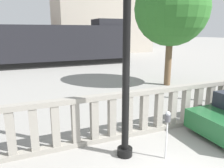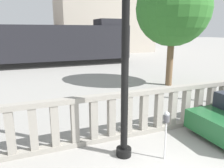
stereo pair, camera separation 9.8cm
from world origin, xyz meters
The scene contains 7 objects.
balustrade centered at (0.00, 2.49, 0.70)m, with size 13.32×0.24×1.40m.
lamppost centered at (-0.55, 1.57, 3.16)m, with size 0.39×0.39×6.56m.
parking_meter centered at (0.32, 1.05, 0.97)m, with size 0.14×0.14×1.25m.
train_near centered at (-2.39, 17.33, 1.88)m, with size 18.43×2.81×4.17m.
train_far centered at (0.03, 30.77, 1.79)m, with size 23.44×3.20×4.00m.
building_block centered at (8.66, 29.68, 4.69)m, with size 13.22×9.57×9.38m.
tree_left centered at (4.99, 7.35, 4.25)m, with size 4.04×4.04×6.29m.
Camera 2 is at (-2.68, -2.97, 3.12)m, focal length 35.00 mm.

